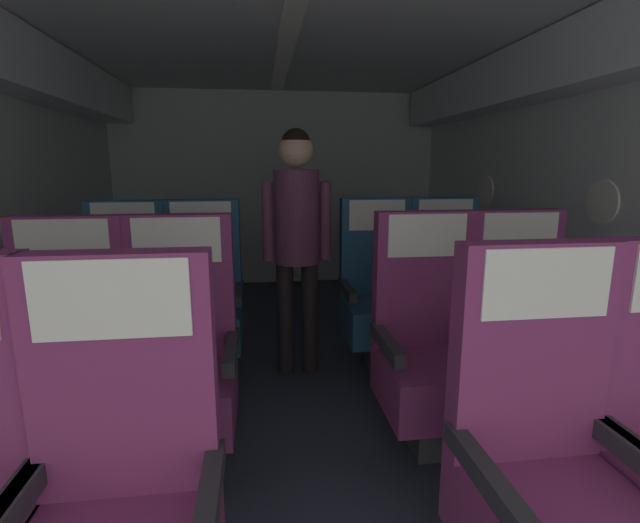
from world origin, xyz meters
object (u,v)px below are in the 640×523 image
at_px(seat_a_right_window, 548,480).
at_px(seat_c_left_aisle, 204,304).
at_px(seat_b_left_aisle, 181,366).
at_px(seat_a_left_aisle, 120,522).
at_px(seat_c_left_window, 127,308).
at_px(seat_b_right_aisle, 521,348).
at_px(seat_b_left_window, 68,372).
at_px(seat_c_right_aisle, 447,296).
at_px(seat_c_right_window, 379,298).
at_px(flight_attendant, 297,228).
at_px(seat_b_right_window, 429,353).

height_order(seat_a_right_window, seat_c_left_aisle, same).
height_order(seat_a_right_window, seat_b_left_aisle, same).
bearing_deg(seat_a_left_aisle, seat_c_left_window, 104.51).
height_order(seat_b_right_aisle, seat_c_left_window, same).
height_order(seat_b_left_window, seat_c_left_window, same).
xyz_separation_m(seat_b_left_window, seat_c_left_aisle, (0.46, 0.92, 0.00)).
relative_size(seat_c_left_aisle, seat_c_right_aisle, 1.00).
relative_size(seat_b_left_aisle, seat_c_right_window, 1.00).
xyz_separation_m(seat_c_right_window, flight_attendant, (-0.54, -0.01, 0.48)).
distance_m(seat_c_left_window, seat_c_right_aisle, 2.07).
height_order(seat_a_left_aisle, seat_a_right_window, same).
bearing_deg(seat_c_left_window, flight_attendant, -0.22).
bearing_deg(seat_a_right_window, seat_c_left_window, 131.67).
relative_size(seat_b_left_aisle, seat_c_right_aisle, 1.00).
bearing_deg(seat_c_right_aisle, seat_c_right_window, 178.53).
bearing_deg(seat_a_left_aisle, seat_b_left_aisle, 89.93).
relative_size(seat_c_left_window, seat_c_right_window, 1.00).
bearing_deg(seat_b_left_window, seat_b_right_window, -0.03).
bearing_deg(seat_a_right_window, flight_attendant, 107.00).
relative_size(seat_b_left_window, seat_c_right_window, 1.00).
distance_m(seat_b_left_window, seat_b_right_aisle, 2.07).
height_order(seat_b_right_aisle, seat_c_right_aisle, same).
xyz_separation_m(seat_a_left_aisle, seat_c_right_aisle, (1.60, 1.81, 0.00)).
bearing_deg(seat_c_left_aisle, seat_a_left_aisle, -89.85).
relative_size(seat_b_right_aisle, seat_b_right_window, 1.00).
distance_m(seat_c_left_window, seat_c_right_window, 1.60).
bearing_deg(seat_b_right_aisle, seat_c_left_aisle, 150.12).
xyz_separation_m(seat_b_right_aisle, seat_c_left_aisle, (-1.61, 0.92, 0.00)).
distance_m(seat_a_right_window, seat_b_right_aisle, 1.01).
xyz_separation_m(seat_a_right_window, seat_c_left_window, (-1.62, 1.82, 0.00)).
bearing_deg(seat_b_left_aisle, seat_b_right_window, -0.33).
relative_size(seat_a_right_window, seat_c_left_window, 1.00).
xyz_separation_m(seat_b_right_aisle, seat_c_left_window, (-2.07, 0.91, 0.00)).
distance_m(seat_b_left_aisle, seat_c_right_window, 1.45).
bearing_deg(seat_b_right_aisle, seat_c_right_aisle, 89.99).
distance_m(seat_b_left_aisle, seat_b_right_window, 1.14).
xyz_separation_m(seat_b_left_aisle, seat_b_right_aisle, (1.60, -0.00, 0.00)).
xyz_separation_m(seat_b_left_aisle, seat_b_right_window, (1.14, -0.01, 0.00)).
distance_m(seat_a_left_aisle, seat_c_left_window, 1.88).
xyz_separation_m(seat_b_right_aisle, seat_c_right_window, (-0.47, 0.92, 0.00)).
relative_size(seat_a_left_aisle, seat_c_right_window, 1.00).
relative_size(seat_b_right_aisle, seat_c_right_aisle, 1.00).
xyz_separation_m(seat_c_left_window, flight_attendant, (1.06, -0.00, 0.48)).
relative_size(seat_b_left_window, seat_b_right_aisle, 1.00).
height_order(seat_c_left_aisle, seat_c_right_aisle, same).
height_order(seat_c_left_window, seat_c_right_aisle, same).
xyz_separation_m(seat_b_left_window, seat_b_right_aisle, (2.07, 0.00, 0.00)).
height_order(seat_a_left_aisle, flight_attendant, flight_attendant).
height_order(seat_a_left_aisle, seat_c_left_aisle, same).
bearing_deg(seat_c_left_aisle, flight_attendant, -1.38).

